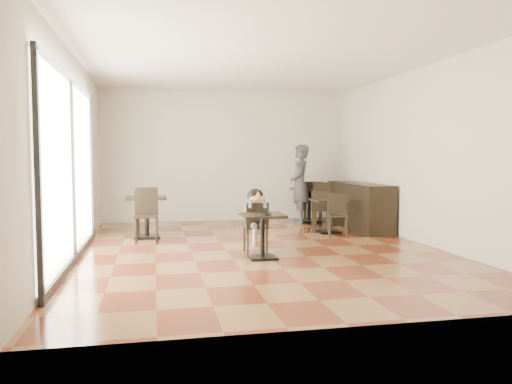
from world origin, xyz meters
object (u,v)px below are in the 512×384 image
object	(u,v)px
child	(255,221)
cafe_table_left	(147,217)
adult_patron	(300,184)
child_chair	(255,227)
chair_mid_a	(320,210)
chair_mid_b	(338,216)
chair_back_a	(313,201)
chair_back_b	(323,204)
cafe_table_back	(309,205)
cafe_table_mid	(329,216)
chair_left_a	(147,210)
chair_left_b	(146,216)
child_table	(262,236)

from	to	relation	value
child	cafe_table_left	distance (m)	2.57
adult_patron	child_chair	bearing A→B (deg)	-15.38
adult_patron	chair_mid_a	bearing A→B (deg)	23.85
chair_mid_a	chair_mid_b	world-z (taller)	same
chair_back_a	chair_back_b	size ratio (longest dim) A/B	1.00
child_chair	child	distance (m)	0.11
child	chair_back_b	xyz separation A→B (m)	(2.21, 2.97, -0.03)
cafe_table_back	chair_back_a	world-z (taller)	chair_back_a
child	chair_back_b	size ratio (longest dim) A/B	1.07
cafe_table_back	chair_back_a	xyz separation A→B (m)	(0.16, 0.21, 0.08)
chair_back_b	child	bearing A→B (deg)	-113.94
cafe_table_mid	chair_left_a	world-z (taller)	chair_left_a
adult_patron	chair_left_b	world-z (taller)	adult_patron
adult_patron	cafe_table_mid	xyz separation A→B (m)	(0.18, -1.48, -0.58)
chair_mid_b	cafe_table_back	bearing A→B (deg)	103.79
child_table	chair_back_b	xyz separation A→B (m)	(2.21, 3.52, 0.14)
chair_mid_b	chair_left_b	world-z (taller)	chair_left_b
child_chair	chair_left_b	size ratio (longest dim) A/B	0.86
chair_left_b	chair_mid_b	bearing A→B (deg)	-0.84
child	chair_left_a	size ratio (longest dim) A/B	1.09
child	chair_back_b	bearing A→B (deg)	53.32
adult_patron	chair_mid_b	distance (m)	2.10
child	cafe_table_back	world-z (taller)	child
chair_mid_b	cafe_table_mid	bearing A→B (deg)	107.32
chair_mid_a	cafe_table_mid	bearing A→B (deg)	107.32
child_table	chair_back_a	size ratio (longest dim) A/B	0.71
cafe_table_back	chair_mid_a	size ratio (longest dim) A/B	0.97
child	child_chair	bearing A→B (deg)	0.00
child_chair	cafe_table_left	size ratio (longest dim) A/B	1.04
child_chair	cafe_table_left	bearing A→B (deg)	-46.06
chair_left_b	child_table	bearing A→B (deg)	-45.23
chair_back_a	child_table	bearing A→B (deg)	75.43
chair_back_a	child	bearing A→B (deg)	72.10
cafe_table_back	chair_back_a	size ratio (longest dim) A/B	0.83
chair_mid_b	chair_back_b	world-z (taller)	chair_back_b
chair_back_b	chair_mid_a	bearing A→B (deg)	-101.78
chair_mid_a	chair_back_b	xyz separation A→B (m)	(0.31, 0.68, 0.07)
cafe_table_left	chair_left_b	xyz separation A→B (m)	(0.00, -0.55, 0.08)
chair_left_b	chair_back_a	xyz separation A→B (m)	(3.99, 2.43, 0.01)
adult_patron	chair_mid_a	distance (m)	1.07
child_chair	cafe_table_mid	world-z (taller)	child_chair
chair_mid_a	chair_back_a	size ratio (longest dim) A/B	0.86
cafe_table_mid	chair_mid_b	size ratio (longest dim) A/B	0.83
cafe_table_left	chair_left_a	distance (m)	0.56
chair_back_a	chair_left_b	bearing A→B (deg)	44.09
cafe_table_back	chair_back_b	bearing A→B (deg)	-73.30
child	cafe_table_mid	distance (m)	2.58
child_chair	chair_back_b	world-z (taller)	chair_back_b
cafe_table_mid	chair_left_a	size ratio (longest dim) A/B	0.73
cafe_table_back	chair_back_b	distance (m)	0.58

